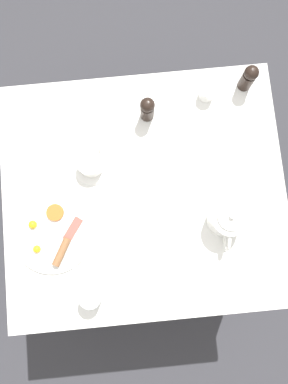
% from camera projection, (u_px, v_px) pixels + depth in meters
% --- Properties ---
extents(ground_plane, '(8.00, 8.00, 0.00)m').
position_uv_depth(ground_plane, '(144.00, 211.00, 2.02)').
color(ground_plane, '#333338').
extents(table, '(0.85, 0.97, 0.75)m').
position_uv_depth(table, '(144.00, 196.00, 1.36)').
color(table, white).
rests_on(table, ground_plane).
extents(breakfast_plate, '(0.27, 0.27, 0.04)m').
position_uv_depth(breakfast_plate, '(52.00, 234.00, 1.25)').
color(breakfast_plate, white).
rests_on(breakfast_plate, table).
extents(teapot_near, '(0.21, 0.12, 0.13)m').
position_uv_depth(teapot_near, '(228.00, 219.00, 1.21)').
color(teapot_near, white).
rests_on(teapot_near, table).
extents(teacup_with_saucer_left, '(0.14, 0.14, 0.07)m').
position_uv_depth(teacup_with_saucer_left, '(91.00, 164.00, 1.26)').
color(teacup_with_saucer_left, white).
rests_on(teacup_with_saucer_left, table).
extents(water_glass_tall, '(0.07, 0.07, 0.09)m').
position_uv_depth(water_glass_tall, '(92.00, 296.00, 1.19)').
color(water_glass_tall, white).
rests_on(water_glass_tall, table).
extents(creamer_jug, '(0.08, 0.05, 0.06)m').
position_uv_depth(creamer_jug, '(207.00, 92.00, 1.30)').
color(creamer_jug, white).
rests_on(creamer_jug, table).
extents(pepper_grinder, '(0.05, 0.05, 0.12)m').
position_uv_depth(pepper_grinder, '(147.00, 109.00, 1.25)').
color(pepper_grinder, black).
rests_on(pepper_grinder, table).
extents(salt_grinder, '(0.05, 0.05, 0.12)m').
position_uv_depth(salt_grinder, '(249.00, 77.00, 1.27)').
color(salt_grinder, black).
rests_on(salt_grinder, table).
extents(fork_by_plate, '(0.17, 0.04, 0.00)m').
position_uv_depth(fork_by_plate, '(40.00, 113.00, 1.31)').
color(fork_by_plate, silver).
rests_on(fork_by_plate, table).
extents(knife_by_plate, '(0.05, 0.20, 0.00)m').
position_uv_depth(knife_by_plate, '(133.00, 210.00, 1.27)').
color(knife_by_plate, silver).
rests_on(knife_by_plate, table).
extents(spoon_for_tea, '(0.11, 0.14, 0.00)m').
position_uv_depth(spoon_for_tea, '(159.00, 269.00, 1.24)').
color(spoon_for_tea, silver).
rests_on(spoon_for_tea, table).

